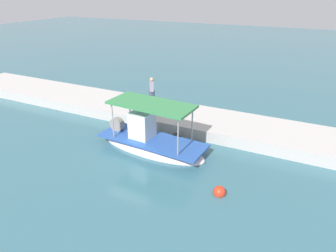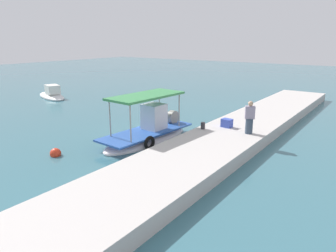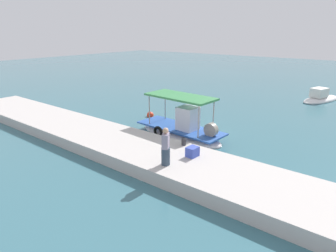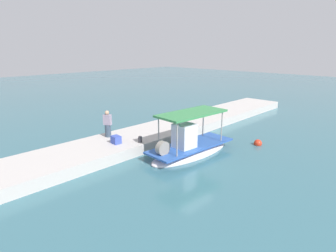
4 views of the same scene
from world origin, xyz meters
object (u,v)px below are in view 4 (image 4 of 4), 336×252
(mooring_bollard, at_px, (140,140))
(main_fishing_boat, at_px, (190,147))
(fisherman_near_bollard, at_px, (108,125))
(marker_buoy, at_px, (258,143))
(cargo_crate, at_px, (116,140))

(mooring_bollard, bearing_deg, main_fishing_boat, 127.67)
(fisherman_near_bollard, distance_m, marker_buoy, 10.00)
(main_fishing_boat, height_order, fisherman_near_bollard, main_fishing_boat)
(fisherman_near_bollard, xyz_separation_m, marker_buoy, (-7.03, 6.98, -1.33))
(fisherman_near_bollard, xyz_separation_m, cargo_crate, (0.45, 1.49, -0.55))
(main_fishing_boat, bearing_deg, mooring_bollard, -52.33)
(main_fishing_boat, xyz_separation_m, marker_buoy, (-4.48, 2.17, -0.34))
(mooring_bollard, xyz_separation_m, marker_buoy, (-6.35, 4.59, -0.73))
(mooring_bollard, bearing_deg, fisherman_near_bollard, -74.16)
(mooring_bollard, height_order, marker_buoy, mooring_bollard)
(mooring_bollard, bearing_deg, marker_buoy, 144.14)
(main_fishing_boat, relative_size, mooring_bollard, 16.42)
(fisherman_near_bollard, height_order, cargo_crate, fisherman_near_bollard)
(main_fishing_boat, relative_size, cargo_crate, 10.84)
(cargo_crate, bearing_deg, fisherman_near_bollard, -106.93)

